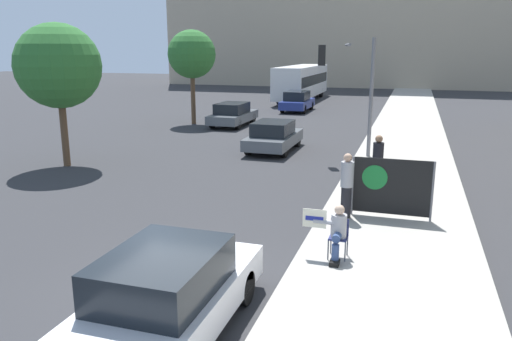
{
  "coord_description": "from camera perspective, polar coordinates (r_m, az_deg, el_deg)",
  "views": [
    {
      "loc": [
        3.94,
        -7.71,
        4.61
      ],
      "look_at": [
        -0.33,
        5.79,
        1.16
      ],
      "focal_mm": 35.0,
      "sensor_mm": 36.0,
      "label": 1
    }
  ],
  "objects": [
    {
      "name": "traffic_light_pole",
      "position": [
        21.52,
        10.86,
        10.37
      ],
      "size": [
        2.32,
        2.09,
        4.96
      ],
      "color": "slate",
      "rests_on": "sidewalk_curb"
    },
    {
      "name": "street_tree_near_curb",
      "position": [
        21.22,
        -21.66,
        11.02
      ],
      "size": [
        3.3,
        3.3,
        5.63
      ],
      "color": "brown",
      "rests_on": "ground_plane"
    },
    {
      "name": "ground_plane",
      "position": [
        9.81,
        -8.66,
        -14.53
      ],
      "size": [
        160.0,
        160.0,
        0.0
      ],
      "primitive_type": "plane",
      "color": "#303033"
    },
    {
      "name": "seated_protester",
      "position": [
        11.07,
        9.23,
        -6.76
      ],
      "size": [
        0.99,
        0.77,
        1.21
      ],
      "rotation": [
        0.0,
        0.0,
        -0.02
      ],
      "color": "#474C56",
      "rests_on": "sidewalk_curb"
    },
    {
      "name": "protest_banner",
      "position": [
        13.96,
        15.18,
        -1.81
      ],
      "size": [
        2.15,
        0.06,
        1.64
      ],
      "color": "slate",
      "rests_on": "sidewalk_curb"
    },
    {
      "name": "street_tree_midblock",
      "position": [
        31.75,
        -7.35,
        13.01
      ],
      "size": [
        2.96,
        2.96,
        5.79
      ],
      "color": "brown",
      "rests_on": "ground_plane"
    },
    {
      "name": "car_on_road_distant",
      "position": [
        38.31,
        4.73,
        7.88
      ],
      "size": [
        1.86,
        4.37,
        1.53
      ],
      "color": "navy",
      "rests_on": "ground_plane"
    },
    {
      "name": "city_bus_on_road",
      "position": [
        46.51,
        5.27,
        10.19
      ],
      "size": [
        2.53,
        12.34,
        3.13
      ],
      "color": "silver",
      "rests_on": "ground_plane"
    },
    {
      "name": "parked_car_curbside",
      "position": [
        8.44,
        -10.09,
        -13.74
      ],
      "size": [
        1.89,
        4.34,
        1.52
      ],
      "color": "silver",
      "rests_on": "ground_plane"
    },
    {
      "name": "car_on_road_nearest",
      "position": [
        23.15,
        2.02,
        3.96
      ],
      "size": [
        1.87,
        4.13,
        1.39
      ],
      "color": "#565B60",
      "rests_on": "ground_plane"
    },
    {
      "name": "jogger_on_sidewalk",
      "position": [
        13.7,
        10.32,
        -1.64
      ],
      "size": [
        0.34,
        0.34,
        1.79
      ],
      "rotation": [
        0.0,
        0.0,
        2.6
      ],
      "color": "black",
      "rests_on": "sidewalk_curb"
    },
    {
      "name": "pedestrian_behind",
      "position": [
        16.37,
        13.73,
        0.84
      ],
      "size": [
        0.34,
        0.34,
        1.85
      ],
      "rotation": [
        0.0,
        0.0,
        5.69
      ],
      "color": "#334775",
      "rests_on": "sidewalk_curb"
    },
    {
      "name": "car_on_road_midblock",
      "position": [
        30.94,
        -2.67,
        6.44
      ],
      "size": [
        1.86,
        4.5,
        1.42
      ],
      "color": "#565B60",
      "rests_on": "ground_plane"
    },
    {
      "name": "sidewalk_curb",
      "position": [
        23.16,
        16.55,
        1.8
      ],
      "size": [
        4.05,
        90.0,
        0.13
      ],
      "primitive_type": "cube",
      "color": "#A8A399",
      "rests_on": "ground_plane"
    }
  ]
}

